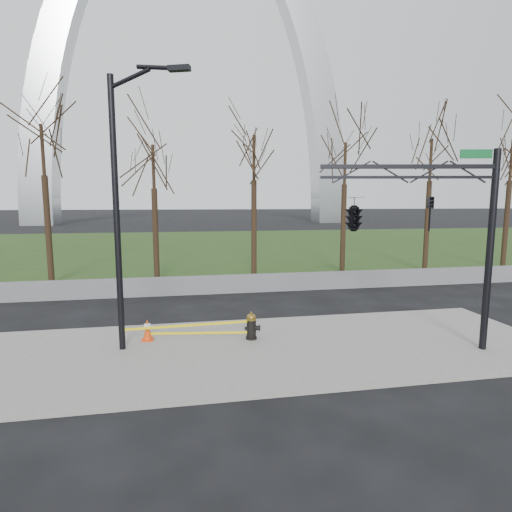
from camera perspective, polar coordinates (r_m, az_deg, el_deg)
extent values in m
plane|color=black|center=(12.61, 1.48, -13.21)|extent=(500.00, 500.00, 0.00)
cube|color=slate|center=(12.60, 1.48, -13.00)|extent=(18.00, 6.00, 0.10)
cube|color=#224017|center=(41.84, -7.03, 1.46)|extent=(120.00, 40.00, 0.06)
cube|color=#59595B|center=(20.09, -3.24, -3.97)|extent=(60.00, 0.30, 0.90)
cylinder|color=black|center=(13.27, -0.67, -11.53)|extent=(0.36, 0.36, 0.06)
cylinder|color=black|center=(13.18, -0.67, -10.35)|extent=(0.28, 0.28, 0.64)
cylinder|color=black|center=(13.13, 0.31, -10.16)|extent=(0.26, 0.23, 0.17)
cylinder|color=black|center=(13.19, -1.37, -10.23)|extent=(0.13, 0.13, 0.11)
cylinder|color=olive|center=(13.08, -0.67, -8.92)|extent=(0.32, 0.32, 0.06)
ellipsoid|color=olive|center=(13.06, -0.67, -8.65)|extent=(0.30, 0.30, 0.22)
cylinder|color=olive|center=(13.02, -0.67, -8.11)|extent=(0.06, 0.06, 0.09)
cube|color=red|center=(13.60, -15.11, -11.37)|extent=(0.39, 0.39, 0.04)
cone|color=red|center=(13.50, -15.16, -9.98)|extent=(0.28, 0.28, 0.65)
cylinder|color=white|center=(13.46, -15.18, -9.50)|extent=(0.21, 0.21, 0.10)
cylinder|color=black|center=(12.33, -19.16, 4.94)|extent=(0.18, 0.18, 8.00)
cylinder|color=black|center=(12.53, -17.59, 22.85)|extent=(1.23, 0.54, 0.56)
cylinder|color=black|center=(12.27, -13.74, 24.54)|extent=(1.18, 0.52, 0.22)
cube|color=black|center=(12.05, -10.84, 24.69)|extent=(0.64, 0.41, 0.14)
cylinder|color=black|center=(13.60, 30.23, 0.31)|extent=(0.20, 0.20, 6.00)
cube|color=black|center=(12.52, 20.79, 11.78)|extent=(4.93, 1.10, 0.12)
cube|color=black|center=(12.49, 20.72, 10.41)|extent=(4.92, 1.06, 0.08)
cube|color=#0C5926|center=(13.30, 28.77, 12.59)|extent=(0.89, 0.22, 0.25)
imported|color=black|center=(12.73, 23.47, 5.48)|extent=(0.20, 0.23, 1.00)
imported|color=black|center=(12.06, 13.73, 5.81)|extent=(1.00, 2.54, 1.00)
cube|color=yellow|center=(12.84, -9.51, -9.69)|extent=(3.98, 0.18, 0.08)
cube|color=yellow|center=(13.27, -8.00, -10.77)|extent=(3.29, 0.48, 0.08)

